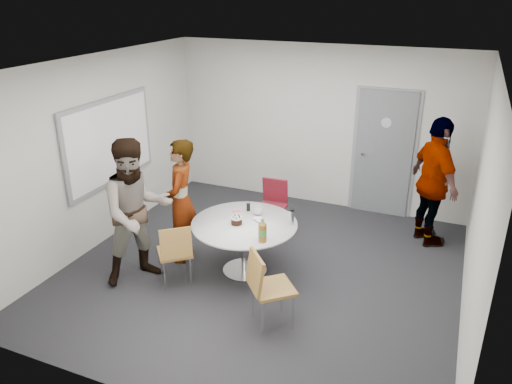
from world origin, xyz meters
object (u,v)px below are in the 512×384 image
at_px(chair_near_right, 265,282).
at_px(door, 384,154).
at_px(whiteboard, 110,142).
at_px(person_right, 434,183).
at_px(person_left, 137,212).
at_px(table, 246,230).
at_px(chair_far, 273,201).
at_px(chair_near_left, 175,250).
at_px(person_main, 181,201).

bearing_deg(chair_near_right, door, 128.78).
relative_size(whiteboard, person_right, 1.00).
bearing_deg(person_left, chair_near_right, -61.61).
bearing_deg(table, whiteboard, 172.29).
bearing_deg(person_left, whiteboard, 86.03).
distance_m(chair_far, person_right, 2.34).
bearing_deg(whiteboard, chair_near_left, -30.66).
xyz_separation_m(door, chair_far, (-1.37, -1.38, -0.51)).
relative_size(chair_near_left, person_main, 0.50).
height_order(table, person_left, person_left).
distance_m(table, chair_near_right, 1.15).
height_order(chair_near_left, chair_far, chair_far).
height_order(table, person_main, person_main).
distance_m(whiteboard, chair_near_right, 3.31).
bearing_deg(whiteboard, person_main, -12.62).
relative_size(chair_near_left, person_right, 0.45).
distance_m(door, chair_near_right, 3.63).
xyz_separation_m(door, person_right, (0.85, -0.80, -0.08)).
bearing_deg(person_left, chair_far, 7.03).
relative_size(chair_near_right, person_main, 0.53).
relative_size(door, table, 1.55).
bearing_deg(chair_near_right, whiteboard, -154.33).
relative_size(door, chair_near_left, 2.50).
height_order(table, chair_far, table).
xyz_separation_m(chair_near_left, person_main, (-0.29, 0.66, 0.34)).
bearing_deg(person_right, person_main, 86.56).
height_order(whiteboard, chair_near_left, whiteboard).
relative_size(person_left, person_right, 0.99).
height_order(door, person_right, door).
bearing_deg(chair_near_left, chair_near_right, -52.99).
distance_m(chair_near_left, person_main, 0.79).
xyz_separation_m(chair_near_right, person_main, (-1.61, 0.96, 0.30)).
distance_m(chair_near_left, person_right, 3.74).
xyz_separation_m(door, table, (-1.28, -2.59, -0.41)).
bearing_deg(door, person_left, -127.23).
distance_m(table, person_main, 0.99).
distance_m(whiteboard, person_main, 1.48).
distance_m(person_main, person_left, 0.71).
bearing_deg(table, person_right, 40.13).
xyz_separation_m(table, person_right, (2.13, 1.79, 0.33)).
bearing_deg(door, person_right, -43.13).
bearing_deg(person_right, chair_far, 71.37).
bearing_deg(person_main, door, 120.05).
distance_m(door, person_right, 1.17).
bearing_deg(person_main, chair_far, 125.05).
height_order(table, person_right, person_right).
xyz_separation_m(table, person_left, (-1.19, -0.66, 0.33)).
height_order(door, table, door).
xyz_separation_m(person_left, person_right, (3.32, 2.45, 0.01)).
bearing_deg(chair_far, table, 91.55).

